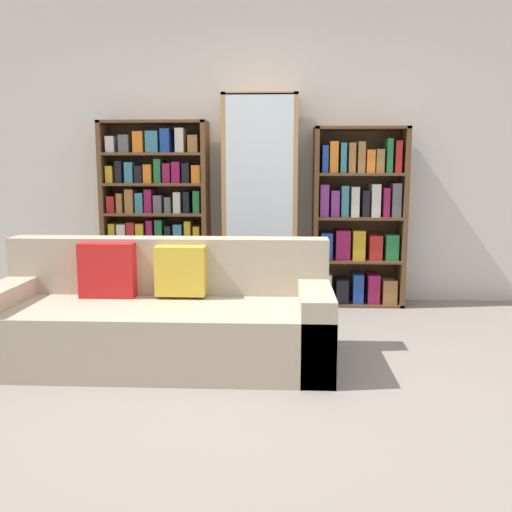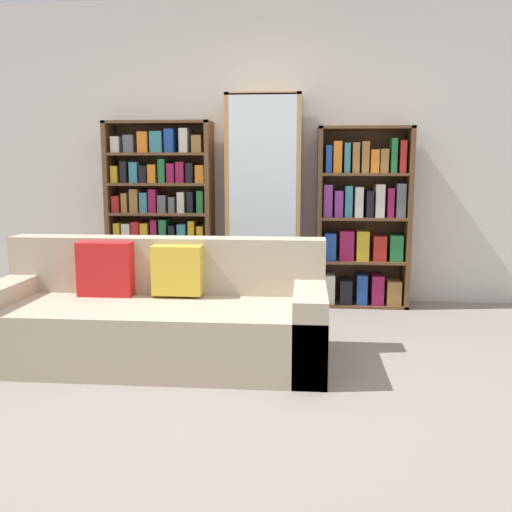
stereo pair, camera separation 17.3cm
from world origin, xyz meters
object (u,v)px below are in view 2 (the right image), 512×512
object	(u,v)px
couch	(157,318)
wine_bottle	(298,302)
bookshelf_left	(161,216)
display_cabinet	(264,202)
bookshelf_right	(363,221)

from	to	relation	value
couch	wine_bottle	world-z (taller)	couch
couch	bookshelf_left	xyz separation A→B (m)	(-0.37, 1.57, 0.52)
couch	bookshelf_left	distance (m)	1.70
display_cabinet	wine_bottle	bearing A→B (deg)	-58.43
couch	display_cabinet	world-z (taller)	display_cabinet
couch	bookshelf_left	world-z (taller)	bookshelf_left
bookshelf_left	wine_bottle	xyz separation A→B (m)	(1.26, -0.53, -0.65)
display_cabinet	bookshelf_right	world-z (taller)	display_cabinet
display_cabinet	wine_bottle	distance (m)	0.99
bookshelf_left	wine_bottle	size ratio (longest dim) A/B	4.84
couch	wine_bottle	size ratio (longest dim) A/B	6.39
display_cabinet	bookshelf_right	xyz separation A→B (m)	(0.87, 0.02, -0.16)
bookshelf_right	wine_bottle	size ratio (longest dim) A/B	4.67
couch	bookshelf_left	size ratio (longest dim) A/B	1.32
display_cabinet	wine_bottle	world-z (taller)	display_cabinet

